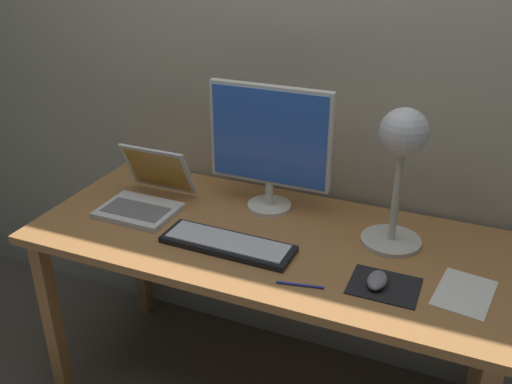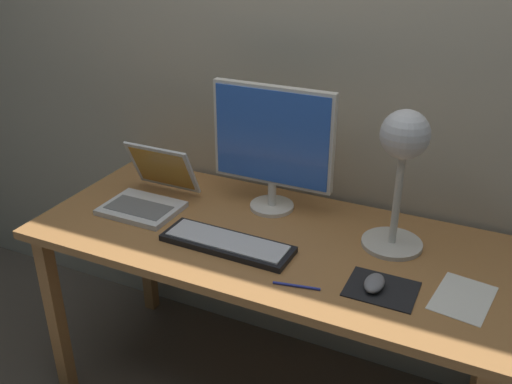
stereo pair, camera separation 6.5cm
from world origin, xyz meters
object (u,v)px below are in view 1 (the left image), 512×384
keyboard_main (228,244)px  desk_lamp (402,151)px  pen (300,285)px  laptop (148,191)px  mouse (377,280)px  monitor (270,142)px

keyboard_main → desk_lamp: size_ratio=0.96×
desk_lamp → pen: 0.51m
laptop → mouse: size_ratio=3.14×
desk_lamp → mouse: size_ratio=4.80×
monitor → mouse: (0.47, -0.33, -0.24)m
monitor → pen: monitor is taller
pen → monitor: bearing=122.3°
pen → laptop: bearing=158.8°
monitor → pen: (0.26, -0.42, -0.26)m
keyboard_main → mouse: 0.49m
keyboard_main → desk_lamp: bearing=25.9°
laptop → monitor: bearing=20.1°
desk_lamp → mouse: (0.01, -0.26, -0.30)m
mouse → pen: 0.22m
mouse → desk_lamp: bearing=92.1°
keyboard_main → pen: bearing=-21.4°
keyboard_main → desk_lamp: 0.62m
keyboard_main → mouse: size_ratio=4.61×
laptop → mouse: bearing=-11.3°
monitor → keyboard_main: 0.39m
keyboard_main → laptop: bearing=159.0°
monitor → pen: 0.56m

